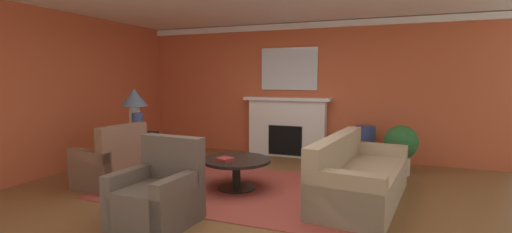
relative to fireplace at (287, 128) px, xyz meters
name	(u,v)px	position (x,y,z in m)	size (l,w,h in m)	color
ground_plane	(248,197)	(0.25, -2.73, -0.58)	(9.04, 9.04, 0.00)	brown
wall_fireplace	(302,90)	(0.25, 0.21, 0.79)	(7.56, 0.12, 2.75)	#C65633
wall_window	(68,92)	(-3.29, -2.43, 0.79)	(0.12, 6.36, 2.75)	#C65633
crown_moulding	(302,26)	(0.25, 0.13, 2.09)	(7.56, 0.08, 0.12)	white
area_rug	(237,189)	(-0.04, -2.45, -0.57)	(3.69, 2.38, 0.01)	#993D33
fireplace	(287,128)	(0.00, 0.00, 0.00)	(1.80, 0.35, 1.22)	white
mantel_mirror	(289,69)	(0.00, 0.12, 1.23)	(1.19, 0.04, 0.87)	silver
sofa	(358,179)	(1.67, -2.33, -0.28)	(1.15, 2.19, 0.85)	tan
armchair_near_window	(111,166)	(-1.86, -3.00, -0.27)	(0.91, 0.91, 0.95)	brown
armchair_facing_fireplace	(158,196)	(-0.34, -3.91, -0.27)	(0.85, 0.85, 0.95)	brown
coffee_table	(236,167)	(-0.04, -2.45, -0.24)	(1.00, 1.00, 0.45)	black
side_table	(136,150)	(-2.02, -2.24, -0.18)	(0.56, 0.56, 0.70)	black
table_lamp	(134,102)	(-2.02, -2.24, 0.65)	(0.44, 0.44, 0.75)	beige
vase_on_side_table	(137,123)	(-1.87, -2.36, 0.30)	(0.18, 0.18, 0.35)	navy
vase_tall_corner	(365,146)	(1.59, -0.30, -0.20)	(0.35, 0.35, 0.75)	navy
book_red_cover	(225,159)	(-0.14, -2.62, -0.11)	(0.20, 0.20, 0.05)	maroon
potted_plant	(401,146)	(2.19, -0.69, -0.09)	(0.56, 0.56, 0.83)	#BCB29E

